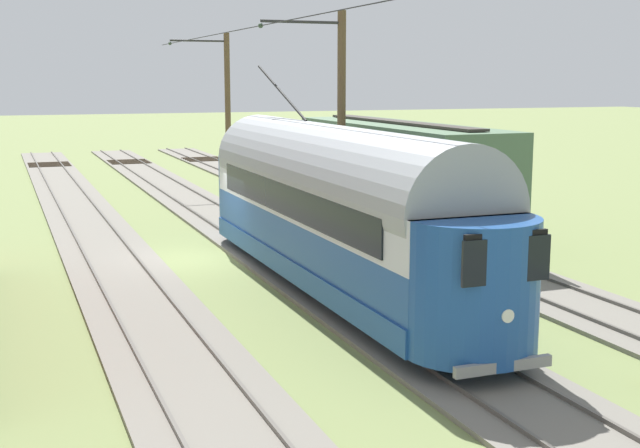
{
  "coord_description": "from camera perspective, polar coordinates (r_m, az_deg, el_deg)",
  "views": [
    {
      "loc": [
        5.52,
        24.86,
        5.46
      ],
      "look_at": [
        -1.61,
        6.32,
        2.03
      ],
      "focal_mm": 47.33,
      "sensor_mm": 36.0,
      "label": 1
    }
  ],
  "objects": [
    {
      "name": "boxcar_adjacent",
      "position": [
        29.42,
        5.29,
        3.34
      ],
      "size": [
        2.96,
        11.6,
        3.85
      ],
      "color": "#4C6B4C",
      "rests_on": "ground"
    },
    {
      "name": "overhead_wire_run",
      "position": [
        28.01,
        -4.35,
        13.16
      ],
      "size": [
        2.78,
        33.34,
        0.18
      ],
      "color": "black",
      "rests_on": "ground"
    },
    {
      "name": "ground_plane",
      "position": [
        26.04,
        -8.32,
        -2.4
      ],
      "size": [
        220.0,
        220.0,
        0.0
      ],
      "primitive_type": "plane",
      "color": "olive"
    },
    {
      "name": "track_streetcar_siding",
      "position": [
        28.82,
        6.12,
        -1.06
      ],
      "size": [
        2.8,
        80.0,
        0.18
      ],
      "color": "slate",
      "rests_on": "ground"
    },
    {
      "name": "catenary_pole_foreground",
      "position": [
        42.11,
        -6.36,
        7.76
      ],
      "size": [
        2.99,
        0.28,
        7.65
      ],
      "color": "brown",
      "rests_on": "ground"
    },
    {
      "name": "track_third_siding",
      "position": [
        25.93,
        -13.83,
        -2.52
      ],
      "size": [
        2.8,
        80.0,
        0.18
      ],
      "color": "slate",
      "rests_on": "ground"
    },
    {
      "name": "vintage_streetcar",
      "position": [
        21.63,
        0.93,
        1.28
      ],
      "size": [
        2.65,
        16.02,
        5.7
      ],
      "color": "#1E4C93",
      "rests_on": "ground"
    },
    {
      "name": "catenary_pole_mid_near",
      "position": [
        28.18,
        1.31,
        6.83
      ],
      "size": [
        2.99,
        0.28,
        7.65
      ],
      "color": "brown",
      "rests_on": "ground"
    },
    {
      "name": "track_adjacent_siding",
      "position": [
        26.96,
        -3.32,
        -1.77
      ],
      "size": [
        2.8,
        80.0,
        0.18
      ],
      "color": "slate",
      "rests_on": "ground"
    }
  ]
}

